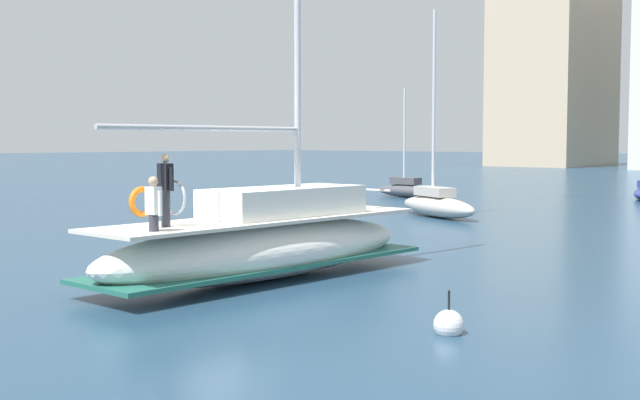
{
  "coord_description": "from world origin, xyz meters",
  "views": [
    {
      "loc": [
        14.94,
        -12.43,
        3.32
      ],
      "look_at": [
        0.42,
        3.1,
        1.8
      ],
      "focal_mm": 46.6,
      "sensor_mm": 36.0,
      "label": 1
    }
  ],
  "objects_px": {
    "main_sailboat": "(265,241)",
    "mooring_buoy": "(449,325)",
    "moored_sloop_near": "(437,203)",
    "moored_sloop_far": "(408,189)"
  },
  "relations": [
    {
      "from": "main_sailboat",
      "to": "mooring_buoy",
      "type": "distance_m",
      "value": 6.82
    },
    {
      "from": "moored_sloop_near",
      "to": "moored_sloop_far",
      "type": "bearing_deg",
      "value": 132.79
    },
    {
      "from": "main_sailboat",
      "to": "mooring_buoy",
      "type": "relative_size",
      "value": 14.96
    },
    {
      "from": "moored_sloop_far",
      "to": "mooring_buoy",
      "type": "xyz_separation_m",
      "value": [
        21.39,
        -27.22,
        -0.35
      ]
    },
    {
      "from": "moored_sloop_near",
      "to": "moored_sloop_far",
      "type": "xyz_separation_m",
      "value": [
        -8.52,
        9.2,
        -0.1
      ]
    },
    {
      "from": "main_sailboat",
      "to": "mooring_buoy",
      "type": "height_order",
      "value": "main_sailboat"
    },
    {
      "from": "moored_sloop_near",
      "to": "mooring_buoy",
      "type": "distance_m",
      "value": 22.15
    },
    {
      "from": "moored_sloop_far",
      "to": "mooring_buoy",
      "type": "height_order",
      "value": "moored_sloop_far"
    },
    {
      "from": "mooring_buoy",
      "to": "main_sailboat",
      "type": "bearing_deg",
      "value": 164.45
    },
    {
      "from": "mooring_buoy",
      "to": "moored_sloop_far",
      "type": "bearing_deg",
      "value": 128.17
    }
  ]
}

